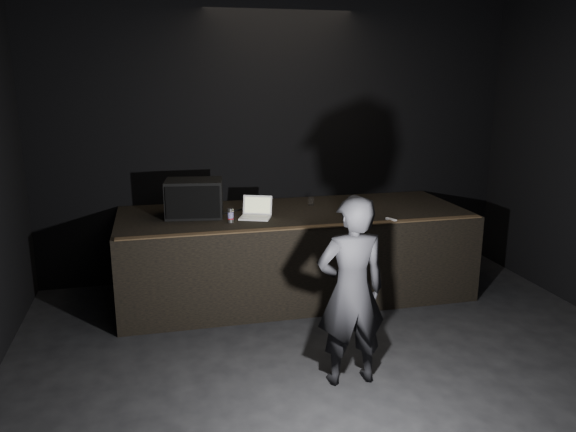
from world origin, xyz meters
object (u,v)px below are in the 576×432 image
at_px(laptop, 256,212).
at_px(person, 351,291).
at_px(beer_can, 231,216).
at_px(stage_monitor, 194,198).
at_px(stage_riser, 294,253).

bearing_deg(laptop, person, -55.01).
distance_m(beer_can, person, 1.91).
relative_size(stage_monitor, person, 0.42).
height_order(stage_riser, stage_monitor, stage_monitor).
height_order(beer_can, person, person).
height_order(stage_monitor, laptop, stage_monitor).
bearing_deg(person, laptop, -76.92).
bearing_deg(laptop, stage_riser, 39.38).
xyz_separation_m(beer_can, person, (0.75, -1.73, -0.26)).
relative_size(stage_monitor, beer_can, 4.51).
distance_m(stage_riser, beer_can, 1.02).
relative_size(beer_can, person, 0.09).
distance_m(stage_monitor, person, 2.40).
bearing_deg(stage_monitor, stage_riser, 5.87).
height_order(stage_monitor, beer_can, stage_monitor).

